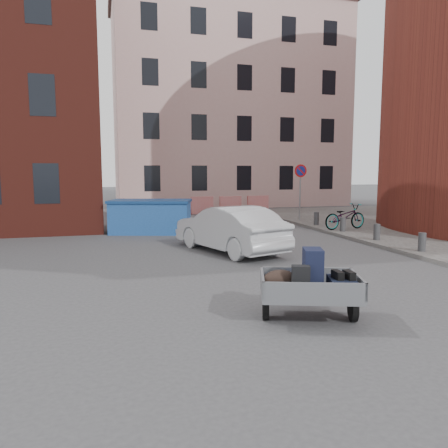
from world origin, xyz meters
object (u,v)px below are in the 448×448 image
object	(u,v)px
trailer	(309,285)
silver_car	(229,229)
dumpster	(151,216)
bicycle	(345,217)

from	to	relation	value
trailer	silver_car	bearing A→B (deg)	104.63
dumpster	silver_car	distance (m)	5.08
trailer	dumpster	xyz separation A→B (m)	(-1.42, 11.05, 0.06)
trailer	silver_car	world-z (taller)	silver_car
trailer	dumpster	world-z (taller)	dumpster
dumpster	silver_car	world-z (taller)	silver_car
trailer	bicycle	xyz separation A→B (m)	(6.18, 9.20, 0.02)
trailer	silver_car	distance (m)	6.35
trailer	dumpster	distance (m)	11.14
dumpster	bicycle	distance (m)	7.82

